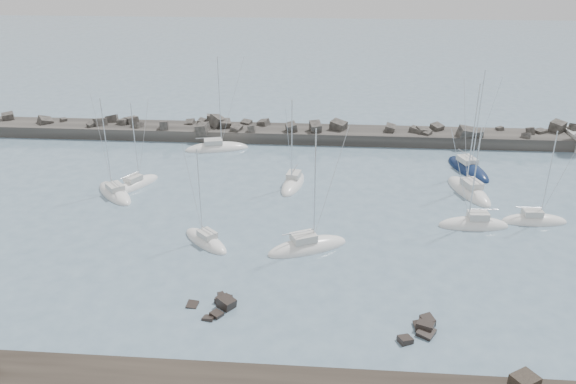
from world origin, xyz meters
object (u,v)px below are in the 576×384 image
(sailboat_5, at_px, (206,241))
(sailboat_10, at_px, (469,192))
(sailboat_13, at_px, (534,221))
(sailboat_3, at_px, (136,185))
(sailboat_9, at_px, (473,225))
(sailboat_6, at_px, (293,184))
(sailboat_7, at_px, (307,247))
(sailboat_8, at_px, (468,169))
(sailboat_4, at_px, (217,149))
(sailboat_1, at_px, (115,194))

(sailboat_5, distance_m, sailboat_10, 34.51)
(sailboat_5, height_order, sailboat_13, sailboat_13)
(sailboat_3, xyz_separation_m, sailboat_9, (41.70, -8.33, 0.02))
(sailboat_6, bearing_deg, sailboat_7, -80.93)
(sailboat_8, bearing_deg, sailboat_4, 170.97)
(sailboat_9, bearing_deg, sailboat_5, -168.44)
(sailboat_1, bearing_deg, sailboat_8, 14.48)
(sailboat_3, bearing_deg, sailboat_13, -7.81)
(sailboat_5, relative_size, sailboat_8, 0.73)
(sailboat_7, xyz_separation_m, sailboat_10, (19.96, 16.05, -0.00))
(sailboat_7, relative_size, sailboat_9, 1.11)
(sailboat_6, relative_size, sailboat_9, 1.00)
(sailboat_5, relative_size, sailboat_6, 0.89)
(sailboat_10, bearing_deg, sailboat_8, 78.88)
(sailboat_3, bearing_deg, sailboat_10, 1.60)
(sailboat_5, height_order, sailboat_8, sailboat_8)
(sailboat_5, relative_size, sailboat_7, 0.80)
(sailboat_6, bearing_deg, sailboat_4, 134.38)
(sailboat_13, bearing_deg, sailboat_10, 125.58)
(sailboat_4, distance_m, sailboat_10, 37.98)
(sailboat_6, distance_m, sailboat_9, 23.47)
(sailboat_8, bearing_deg, sailboat_3, -168.54)
(sailboat_3, height_order, sailboat_7, sailboat_7)
(sailboat_13, bearing_deg, sailboat_3, 172.19)
(sailboat_1, xyz_separation_m, sailboat_13, (50.66, -3.75, 0.01))
(sailboat_7, bearing_deg, sailboat_1, 154.60)
(sailboat_6, distance_m, sailboat_10, 22.64)
(sailboat_1, bearing_deg, sailboat_4, 61.80)
(sailboat_6, xyz_separation_m, sailboat_7, (2.67, -16.72, 0.00))
(sailboat_9, bearing_deg, sailboat_8, 80.08)
(sailboat_9, xyz_separation_m, sailboat_10, (1.50, 9.54, -0.01))
(sailboat_10, bearing_deg, sailboat_6, 178.30)
(sailboat_4, relative_size, sailboat_6, 1.20)
(sailboat_3, bearing_deg, sailboat_5, -49.17)
(sailboat_4, relative_size, sailboat_10, 1.02)
(sailboat_4, bearing_deg, sailboat_8, -9.03)
(sailboat_1, xyz_separation_m, sailboat_6, (22.37, 4.83, 0.02))
(sailboat_6, bearing_deg, sailboat_13, -16.88)
(sailboat_3, xyz_separation_m, sailboat_8, (44.75, 9.07, 0.01))
(sailboat_5, xyz_separation_m, sailboat_13, (36.48, 7.63, 0.01))
(sailboat_3, bearing_deg, sailboat_8, 11.46)
(sailboat_1, height_order, sailboat_5, sailboat_1)
(sailboat_1, relative_size, sailboat_6, 1.05)
(sailboat_10, distance_m, sailboat_13, 9.73)
(sailboat_7, distance_m, sailboat_9, 19.57)
(sailboat_8, bearing_deg, sailboat_5, -144.13)
(sailboat_4, distance_m, sailboat_5, 29.63)
(sailboat_6, relative_size, sailboat_10, 0.85)
(sailboat_1, relative_size, sailboat_5, 1.18)
(sailboat_10, bearing_deg, sailboat_4, 158.80)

